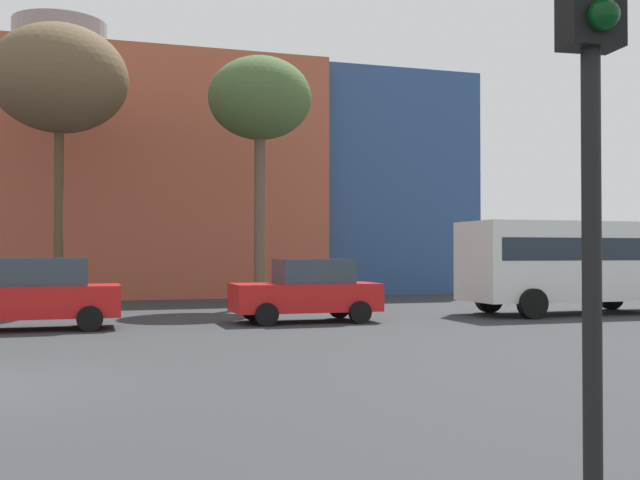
{
  "coord_description": "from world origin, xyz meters",
  "views": [
    {
      "loc": [
        1.86,
        -11.1,
        1.82
      ],
      "look_at": [
        7.78,
        8.0,
        2.16
      ],
      "focal_mm": 42.33,
      "sensor_mm": 36.0,
      "label": 1
    }
  ],
  "objects_px": {
    "bare_tree_1": "(59,80)",
    "parked_car_3": "(307,291)",
    "traffic_light_near_right": "(593,73)",
    "white_bus": "(574,259)",
    "bare_tree_0": "(260,101)",
    "parked_car_2": "(37,294)"
  },
  "relations": [
    {
      "from": "bare_tree_1",
      "to": "parked_car_3",
      "type": "bearing_deg",
      "value": -45.82
    },
    {
      "from": "traffic_light_near_right",
      "to": "bare_tree_1",
      "type": "distance_m",
      "value": 22.43
    },
    {
      "from": "white_bus",
      "to": "traffic_light_near_right",
      "type": "height_order",
      "value": "traffic_light_near_right"
    },
    {
      "from": "traffic_light_near_right",
      "to": "bare_tree_0",
      "type": "distance_m",
      "value": 21.23
    },
    {
      "from": "parked_car_2",
      "to": "traffic_light_near_right",
      "type": "height_order",
      "value": "traffic_light_near_right"
    },
    {
      "from": "parked_car_2",
      "to": "traffic_light_near_right",
      "type": "relative_size",
      "value": 0.98
    },
    {
      "from": "parked_car_3",
      "to": "traffic_light_near_right",
      "type": "relative_size",
      "value": 0.96
    },
    {
      "from": "parked_car_2",
      "to": "white_bus",
      "type": "distance_m",
      "value": 15.03
    },
    {
      "from": "parked_car_3",
      "to": "white_bus",
      "type": "height_order",
      "value": "white_bus"
    },
    {
      "from": "bare_tree_0",
      "to": "bare_tree_1",
      "type": "distance_m",
      "value": 6.48
    },
    {
      "from": "parked_car_3",
      "to": "traffic_light_near_right",
      "type": "distance_m",
      "value": 15.4
    },
    {
      "from": "parked_car_2",
      "to": "parked_car_3",
      "type": "bearing_deg",
      "value": -180.0
    },
    {
      "from": "bare_tree_0",
      "to": "white_bus",
      "type": "bearing_deg",
      "value": -33.12
    },
    {
      "from": "traffic_light_near_right",
      "to": "bare_tree_0",
      "type": "height_order",
      "value": "bare_tree_0"
    },
    {
      "from": "parked_car_3",
      "to": "white_bus",
      "type": "relative_size",
      "value": 0.56
    },
    {
      "from": "parked_car_2",
      "to": "bare_tree_0",
      "type": "xyz_separation_m",
      "value": [
        6.64,
        5.66,
        6.07
      ]
    },
    {
      "from": "parked_car_2",
      "to": "white_bus",
      "type": "xyz_separation_m",
      "value": [
        15.01,
        0.2,
        0.78
      ]
    },
    {
      "from": "traffic_light_near_right",
      "to": "bare_tree_1",
      "type": "bearing_deg",
      "value": -164.47
    },
    {
      "from": "white_bus",
      "to": "bare_tree_0",
      "type": "bearing_deg",
      "value": -33.12
    },
    {
      "from": "parked_car_2",
      "to": "bare_tree_0",
      "type": "relative_size",
      "value": 0.47
    },
    {
      "from": "parked_car_3",
      "to": "traffic_light_near_right",
      "type": "bearing_deg",
      "value": 80.44
    },
    {
      "from": "parked_car_2",
      "to": "parked_car_3",
      "type": "xyz_separation_m",
      "value": [
        6.65,
        0.0,
        -0.02
      ]
    }
  ]
}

